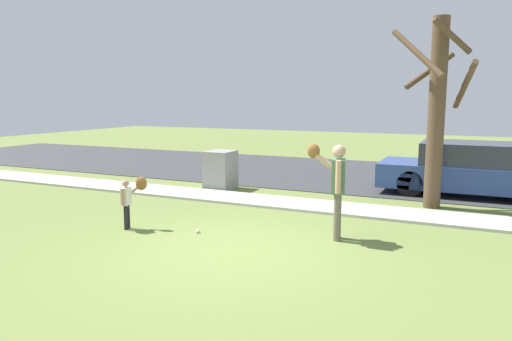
{
  "coord_description": "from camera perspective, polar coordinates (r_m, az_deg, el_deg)",
  "views": [
    {
      "loc": [
        3.52,
        -6.57,
        2.44
      ],
      "look_at": [
        -0.51,
        2.06,
        1.0
      ],
      "focal_mm": 33.72,
      "sensor_mm": 36.0,
      "label": 1
    }
  ],
  "objects": [
    {
      "name": "street_tree_near",
      "position": [
        11.31,
        20.66,
        7.07
      ],
      "size": [
        1.84,
        1.88,
        4.17
      ],
      "color": "brown",
      "rests_on": "ground"
    },
    {
      "name": "ground_plane",
      "position": [
        10.95,
        5.61,
        -4.33
      ],
      "size": [
        48.0,
        48.0,
        0.0
      ],
      "primitive_type": "plane",
      "color": "olive"
    },
    {
      "name": "sidewalk_strip",
      "position": [
        11.03,
        5.79,
        -4.07
      ],
      "size": [
        36.0,
        1.2,
        0.06
      ],
      "primitive_type": "cube",
      "color": "#B2B2AD",
      "rests_on": "ground"
    },
    {
      "name": "parked_wagon_blue",
      "position": [
        13.17,
        24.37,
        0.06
      ],
      "size": [
        4.5,
        1.8,
        1.33
      ],
      "rotation": [
        0.0,
        0.0,
        3.14
      ],
      "color": "#2D478C",
      "rests_on": "road_surface"
    },
    {
      "name": "road_surface",
      "position": [
        15.76,
        11.8,
        -0.46
      ],
      "size": [
        36.0,
        6.8,
        0.02
      ],
      "primitive_type": "cube",
      "color": "#38383A",
      "rests_on": "ground"
    },
    {
      "name": "baseball",
      "position": [
        8.9,
        -6.92,
        -7.13
      ],
      "size": [
        0.07,
        0.07,
        0.07
      ],
      "primitive_type": "sphere",
      "color": "white",
      "rests_on": "ground"
    },
    {
      "name": "person_adult",
      "position": [
        8.37,
        9.43,
        -1.28
      ],
      "size": [
        0.78,
        0.57,
        1.66
      ],
      "rotation": [
        0.0,
        0.0,
        -2.88
      ],
      "color": "#6B6656",
      "rests_on": "ground"
    },
    {
      "name": "utility_cabinet",
      "position": [
        13.04,
        -4.23,
        0.08
      ],
      "size": [
        0.7,
        0.78,
        1.03
      ],
      "primitive_type": "cube",
      "color": "gray",
      "rests_on": "ground"
    },
    {
      "name": "person_child",
      "position": [
        9.29,
        -14.6,
        -2.84
      ],
      "size": [
        0.42,
        0.46,
        0.98
      ],
      "rotation": [
        0.0,
        0.0,
        0.26
      ],
      "color": "black",
      "rests_on": "ground"
    }
  ]
}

